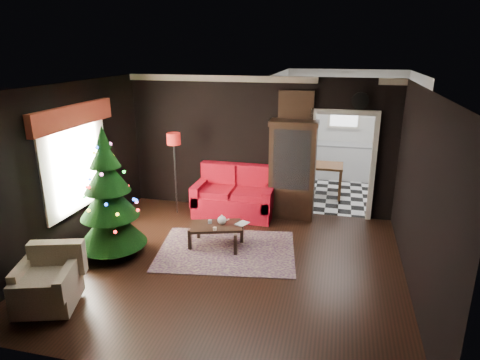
% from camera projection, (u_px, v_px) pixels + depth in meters
% --- Properties ---
extents(floor, '(5.50, 5.50, 0.00)m').
position_uv_depth(floor, '(227.00, 264.00, 6.72)').
color(floor, black).
rests_on(floor, ground).
extents(ceiling, '(5.50, 5.50, 0.00)m').
position_uv_depth(ceiling, '(225.00, 88.00, 5.87)').
color(ceiling, white).
rests_on(ceiling, ground).
extents(wall_back, '(5.50, 0.00, 5.50)m').
position_uv_depth(wall_back, '(258.00, 145.00, 8.61)').
color(wall_back, black).
rests_on(wall_back, ground).
extents(wall_front, '(5.50, 0.00, 5.50)m').
position_uv_depth(wall_front, '(156.00, 261.00, 3.98)').
color(wall_front, black).
rests_on(wall_front, ground).
extents(wall_left, '(0.00, 5.50, 5.50)m').
position_uv_depth(wall_left, '(66.00, 170.00, 6.91)').
color(wall_left, black).
rests_on(wall_left, ground).
extents(wall_right, '(0.00, 5.50, 5.50)m').
position_uv_depth(wall_right, '(420.00, 197.00, 5.68)').
color(wall_right, black).
rests_on(wall_right, ground).
extents(doorway, '(1.10, 0.10, 2.10)m').
position_uv_depth(doorway, '(341.00, 167.00, 8.33)').
color(doorway, beige).
rests_on(doorway, ground).
extents(left_window, '(0.05, 1.60, 1.40)m').
position_uv_depth(left_window, '(75.00, 164.00, 7.07)').
color(left_window, white).
rests_on(left_window, wall_left).
extents(valance, '(0.12, 2.10, 0.35)m').
position_uv_depth(valance, '(74.00, 116.00, 6.80)').
color(valance, maroon).
rests_on(valance, wall_left).
extents(kitchen_floor, '(3.00, 3.00, 0.00)m').
position_uv_depth(kitchen_floor, '(339.00, 192.00, 10.04)').
color(kitchen_floor, white).
rests_on(kitchen_floor, ground).
extents(kitchen_window, '(0.70, 0.06, 0.70)m').
position_uv_depth(kitchen_window, '(344.00, 113.00, 10.86)').
color(kitchen_window, white).
rests_on(kitchen_window, ground).
extents(rug, '(2.54, 2.01, 0.01)m').
position_uv_depth(rug, '(227.00, 250.00, 7.17)').
color(rug, '#3A2434').
rests_on(rug, ground).
extents(loveseat, '(1.70, 0.90, 1.00)m').
position_uv_depth(loveseat, '(234.00, 192.00, 8.56)').
color(loveseat, '#8A0500').
rests_on(loveseat, ground).
extents(curio_cabinet, '(0.90, 0.45, 1.90)m').
position_uv_depth(curio_cabinet, '(292.00, 172.00, 8.36)').
color(curio_cabinet, black).
rests_on(curio_cabinet, ground).
extents(floor_lamp, '(0.30, 0.30, 1.76)m').
position_uv_depth(floor_lamp, '(175.00, 175.00, 8.55)').
color(floor_lamp, black).
rests_on(floor_lamp, ground).
extents(christmas_tree, '(1.38, 1.38, 2.15)m').
position_uv_depth(christmas_tree, '(108.00, 196.00, 6.73)').
color(christmas_tree, black).
rests_on(christmas_tree, ground).
extents(armchair, '(0.96, 0.96, 0.78)m').
position_uv_depth(armchair, '(46.00, 278.00, 5.45)').
color(armchair, tan).
rests_on(armchair, ground).
extents(coffee_table, '(1.00, 0.78, 0.40)m').
position_uv_depth(coffee_table, '(216.00, 235.00, 7.26)').
color(coffee_table, black).
rests_on(coffee_table, rug).
extents(teapot, '(0.18, 0.18, 0.17)m').
position_uv_depth(teapot, '(222.00, 220.00, 7.20)').
color(teapot, silver).
rests_on(teapot, coffee_table).
extents(cup_a, '(0.08, 0.08, 0.06)m').
position_uv_depth(cup_a, '(210.00, 222.00, 7.27)').
color(cup_a, silver).
rests_on(cup_a, coffee_table).
extents(cup_b, '(0.07, 0.07, 0.05)m').
position_uv_depth(cup_b, '(215.00, 229.00, 6.99)').
color(cup_b, white).
rests_on(cup_b, coffee_table).
extents(book, '(0.16, 0.08, 0.23)m').
position_uv_depth(book, '(238.00, 217.00, 7.25)').
color(book, gray).
rests_on(book, coffee_table).
extents(wall_clock, '(0.32, 0.32, 0.06)m').
position_uv_depth(wall_clock, '(360.00, 101.00, 7.82)').
color(wall_clock, silver).
rests_on(wall_clock, wall_back).
extents(painting, '(0.62, 0.05, 0.52)m').
position_uv_depth(painting, '(296.00, 106.00, 8.14)').
color(painting, '#A16E3F').
rests_on(painting, wall_back).
extents(kitchen_counter, '(1.80, 0.60, 0.90)m').
position_uv_depth(kitchen_counter, '(341.00, 162.00, 11.01)').
color(kitchen_counter, white).
rests_on(kitchen_counter, ground).
extents(kitchen_table, '(0.70, 0.70, 0.75)m').
position_uv_depth(kitchen_table, '(327.00, 180.00, 9.72)').
color(kitchen_table, brown).
rests_on(kitchen_table, ground).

